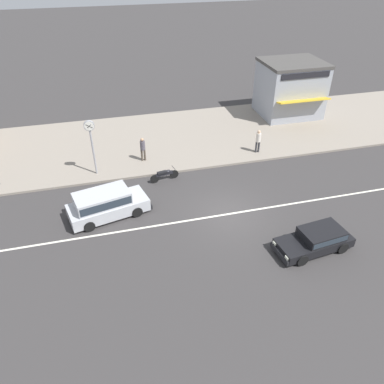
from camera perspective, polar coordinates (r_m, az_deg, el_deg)
The scene contains 10 objects.
ground_plane at distance 21.33m, azimuth 5.57°, elevation -3.37°, with size 160.00×160.00×0.00m, color #383535.
lane_centre_stripe at distance 21.32m, azimuth 5.57°, elevation -3.36°, with size 50.40×0.14×0.01m, color silver.
kerb_strip at distance 29.54m, azimuth -0.91°, elevation 8.44°, with size 68.00×10.00×0.15m, color gray.
minivan_silver_0 at distance 21.16m, azimuth -13.02°, elevation -1.69°, with size 4.73×2.74×1.56m.
hatchback_black_2 at distance 19.71m, azimuth 18.44°, elevation -6.81°, with size 4.07×2.04×1.10m.
motorcycle_0 at distance 23.99m, azimuth -4.18°, elevation 2.67°, with size 1.89×0.62×0.80m.
street_clock at distance 24.09m, azimuth -15.19°, elevation 8.37°, with size 0.65×0.22×3.71m.
pedestrian_near_clock at distance 27.08m, azimuth 10.06°, elevation 7.89°, with size 0.34×0.34×1.71m.
pedestrian_mid_kerb at distance 25.82m, azimuth -7.52°, elevation 6.74°, with size 0.34×0.34×1.70m.
shopfront_corner_warung at distance 33.82m, azimuth 14.71°, elevation 15.04°, with size 4.95×5.01×4.48m.
Camera 1 is at (-6.20, -15.72, 13.00)m, focal length 35.00 mm.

